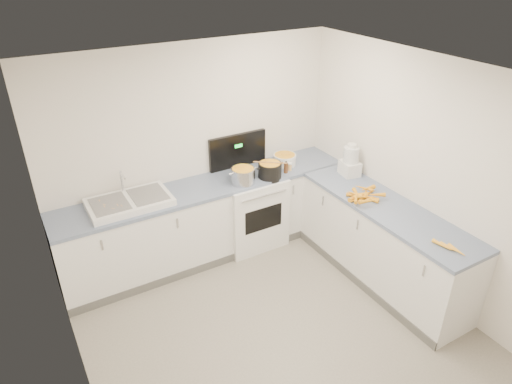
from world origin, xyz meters
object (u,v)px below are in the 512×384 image
extract_bottle (286,168)px  stove (250,208)px  steel_pot (243,177)px  food_processor (350,162)px  mixing_bowl (285,160)px  black_pot (270,171)px  sink (130,202)px  spice_jar (290,167)px

extract_bottle → stove: bearing=157.3°
steel_pot → extract_bottle: size_ratio=2.20×
extract_bottle → food_processor: (0.63, -0.42, 0.11)m
mixing_bowl → extract_bottle: 0.24m
extract_bottle → black_pot: bearing=179.2°
sink → extract_bottle: 1.87m
stove → food_processor: size_ratio=3.44×
steel_pot → spice_jar: 0.65m
steel_pot → food_processor: food_processor is taller
mixing_bowl → black_pot: bearing=-149.2°
stove → steel_pot: stove is taller
steel_pot → extract_bottle: 0.58m
spice_jar → food_processor: 0.73m
stove → steel_pot: (-0.17, -0.14, 0.55)m
mixing_bowl → sink: bearing=-179.4°
spice_jar → food_processor: size_ratio=0.22×
black_pot → mixing_bowl: 0.40m
black_pot → food_processor: 0.96m
sink → extract_bottle: size_ratio=6.81×
stove → sink: 1.54m
steel_pot → mixing_bowl: size_ratio=0.97×
mixing_bowl → food_processor: food_processor is taller
black_pot → extract_bottle: size_ratio=2.19×
extract_bottle → steel_pot: bearing=177.2°
sink → spice_jar: sink is taller
food_processor → mixing_bowl: bearing=128.9°
sink → extract_bottle: bearing=-5.7°
stove → extract_bottle: 0.69m
sink → extract_bottle: (1.86, -0.19, 0.03)m
steel_pot → black_pot: 0.35m
stove → sink: (-1.45, 0.02, 0.50)m
stove → steel_pot: 0.59m
stove → food_processor: 1.35m
sink → mixing_bowl: (1.98, 0.02, 0.03)m
black_pot → spice_jar: (0.30, 0.03, -0.04)m
stove → sink: bearing=179.4°
stove → mixing_bowl: size_ratio=4.76×
spice_jar → sink: bearing=175.4°
spice_jar → mixing_bowl: bearing=77.1°
steel_pot → black_pot: bearing=-4.1°
stove → extract_bottle: size_ratio=10.76×
steel_pot → extract_bottle: bearing=-2.8°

